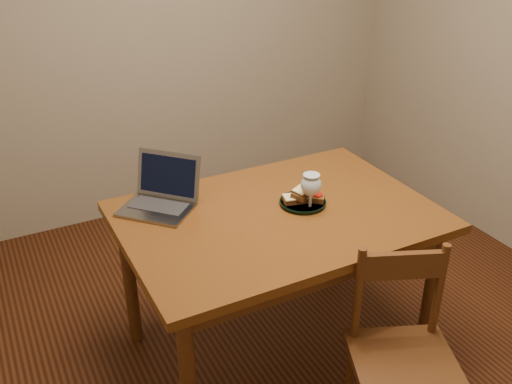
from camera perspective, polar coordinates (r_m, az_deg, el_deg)
name	(u,v)px	position (r m, az deg, el deg)	size (l,w,h in m)	color
floor	(292,339)	(2.89, 3.66, -14.48)	(3.20, 3.20, 0.02)	black
back_wall	(163,11)	(3.67, -9.28, 17.42)	(3.20, 0.02, 2.60)	gray
table	(277,230)	(2.44, 2.15, -3.85)	(1.30, 0.90, 0.74)	#4B250C
chair	(404,348)	(2.25, 14.55, -14.90)	(0.49, 0.48, 0.41)	#441F0E
plate	(303,203)	(2.47, 4.69, -1.06)	(0.20, 0.20, 0.02)	black
sandwich_cheese	(295,198)	(2.44, 3.93, -0.63)	(0.10, 0.06, 0.03)	#381E0C
sandwich_tomato	(312,196)	(2.46, 5.59, -0.43)	(0.11, 0.06, 0.03)	#381E0C
sandwich_top	(303,192)	(2.45, 4.68, -0.02)	(0.11, 0.06, 0.03)	#381E0C
milk_glass	(311,192)	(2.39, 5.49, -0.03)	(0.09, 0.09, 0.17)	white
laptop	(162,193)	(2.47, -9.40, -0.09)	(0.39, 0.39, 0.21)	slate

